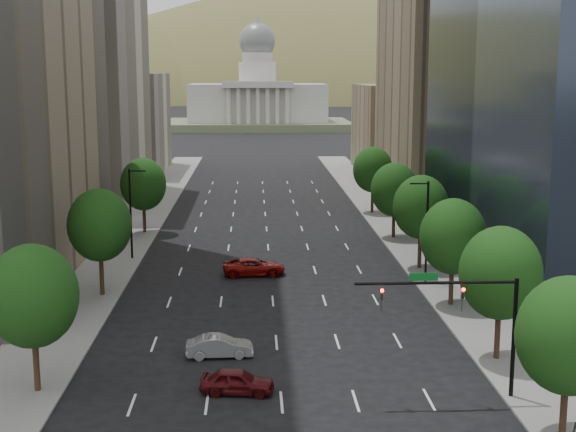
{
  "coord_description": "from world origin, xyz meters",
  "views": [
    {
      "loc": [
        -1.46,
        -11.8,
        18.18
      ],
      "look_at": [
        0.99,
        44.32,
        8.0
      ],
      "focal_mm": 49.53,
      "sensor_mm": 36.0,
      "label": 1
    }
  ],
  "objects": [
    {
      "name": "streetlight_ln",
      "position": [
        -13.44,
        65.0,
        4.84
      ],
      "size": [
        1.7,
        0.2,
        9.0
      ],
      "color": "black",
      "rests_on": "ground"
    },
    {
      "name": "midrise_cream_left",
      "position": [
        -25.0,
        103.0,
        17.5
      ],
      "size": [
        14.0,
        30.0,
        35.0
      ],
      "primitive_type": "cube",
      "color": "beige",
      "rests_on": "ground"
    },
    {
      "name": "tree_left_2",
      "position": [
        -14.0,
        78.0,
        5.68
      ],
      "size": [
        5.2,
        5.2,
        8.68
      ],
      "color": "#382316",
      "rests_on": "ground"
    },
    {
      "name": "sidewalk_right",
      "position": [
        15.5,
        60.0,
        0.07
      ],
      "size": [
        6.0,
        200.0,
        0.15
      ],
      "primitive_type": "cube",
      "color": "slate",
      "rests_on": "ground"
    },
    {
      "name": "tree_left_0",
      "position": [
        -14.0,
        32.0,
        5.75
      ],
      "size": [
        5.2,
        5.2,
        8.75
      ],
      "color": "#382316",
      "rests_on": "ground"
    },
    {
      "name": "foothills",
      "position": [
        34.67,
        599.39,
        -37.78
      ],
      "size": [
        720.0,
        413.0,
        263.0
      ],
      "color": "olive",
      "rests_on": "ground"
    },
    {
      "name": "car_red_far",
      "position": [
        -1.5,
        58.4,
        0.78
      ],
      "size": [
        5.82,
        3.02,
        1.57
      ],
      "primitive_type": "imported",
      "rotation": [
        0.0,
        0.0,
        1.65
      ],
      "color": "maroon",
      "rests_on": "ground"
    },
    {
      "name": "tree_right_2",
      "position": [
        14.0,
        48.0,
        5.6
      ],
      "size": [
        5.2,
        5.2,
        8.61
      ],
      "color": "#382316",
      "rests_on": "ground"
    },
    {
      "name": "car_maroon",
      "position": [
        -2.5,
        31.37,
        0.72
      ],
      "size": [
        4.42,
        2.24,
        1.44
      ],
      "primitive_type": "imported",
      "rotation": [
        0.0,
        0.0,
        1.44
      ],
      "color": "#470B0F",
      "rests_on": "ground"
    },
    {
      "name": "tree_right_1",
      "position": [
        14.0,
        36.0,
        5.75
      ],
      "size": [
        5.2,
        5.2,
        8.75
      ],
      "color": "#382316",
      "rests_on": "ground"
    },
    {
      "name": "streetlight_rn",
      "position": [
        13.44,
        55.0,
        4.84
      ],
      "size": [
        1.7,
        0.2,
        9.0
      ],
      "color": "black",
      "rests_on": "ground"
    },
    {
      "name": "capitol",
      "position": [
        0.0,
        249.71,
        8.58
      ],
      "size": [
        60.0,
        40.0,
        35.2
      ],
      "color": "#596647",
      "rests_on": "ground"
    },
    {
      "name": "tree_right_3",
      "position": [
        14.0,
        60.0,
        5.89
      ],
      "size": [
        5.2,
        5.2,
        8.89
      ],
      "color": "#382316",
      "rests_on": "ground"
    },
    {
      "name": "tree_right_4",
      "position": [
        14.0,
        74.0,
        5.46
      ],
      "size": [
        5.2,
        5.2,
        8.46
      ],
      "color": "#382316",
      "rests_on": "ground"
    },
    {
      "name": "traffic_signal",
      "position": [
        10.53,
        30.0,
        5.17
      ],
      "size": [
        9.12,
        0.4,
        7.38
      ],
      "color": "black",
      "rests_on": "ground"
    },
    {
      "name": "sidewalk_left",
      "position": [
        -15.5,
        60.0,
        0.07
      ],
      "size": [
        6.0,
        200.0,
        0.15
      ],
      "primitive_type": "cube",
      "color": "slate",
      "rests_on": "ground"
    },
    {
      "name": "tree_left_1",
      "position": [
        -14.0,
        52.0,
        5.96
      ],
      "size": [
        5.2,
        5.2,
        8.97
      ],
      "color": "#382316",
      "rests_on": "ground"
    },
    {
      "name": "tree_right_5",
      "position": [
        14.0,
        90.0,
        5.75
      ],
      "size": [
        5.2,
        5.2,
        8.75
      ],
      "color": "#382316",
      "rests_on": "ground"
    },
    {
      "name": "tree_right_0",
      "position": [
        14.0,
        25.0,
        5.39
      ],
      "size": [
        5.2,
        5.2,
        8.39
      ],
      "color": "#382316",
      "rests_on": "ground"
    },
    {
      "name": "filler_left",
      "position": [
        -25.0,
        136.0,
        9.0
      ],
      "size": [
        14.0,
        26.0,
        18.0
      ],
      "primitive_type": "cube",
      "color": "beige",
      "rests_on": "ground"
    },
    {
      "name": "car_silver",
      "position": [
        -3.76,
        37.37,
        0.71
      ],
      "size": [
        4.41,
        1.74,
        1.43
      ],
      "primitive_type": "imported",
      "rotation": [
        0.0,
        0.0,
        1.62
      ],
      "color": "#96979B",
      "rests_on": "ground"
    },
    {
      "name": "filler_right",
      "position": [
        25.0,
        133.0,
        8.0
      ],
      "size": [
        14.0,
        26.0,
        16.0
      ],
      "primitive_type": "cube",
      "color": "#8C7759",
      "rests_on": "ground"
    },
    {
      "name": "parking_tan_right",
      "position": [
        25.0,
        100.0,
        15.0
      ],
      "size": [
        14.0,
        30.0,
        30.0
      ],
      "primitive_type": "cube",
      "color": "#8C7759",
      "rests_on": "ground"
    }
  ]
}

